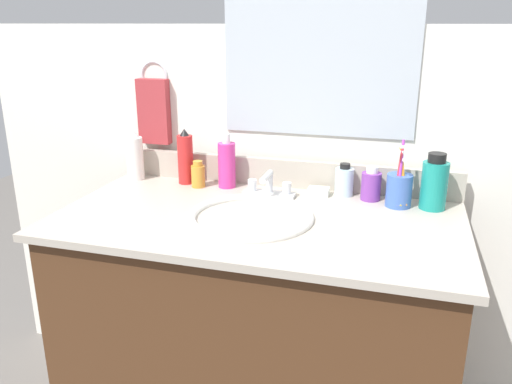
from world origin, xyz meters
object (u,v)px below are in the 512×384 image
(bottle_spray_red, at_px, (185,158))
(bottle_mouthwash_teal, at_px, (434,184))
(hand_towel, at_px, (154,112))
(bottle_soap_pink, at_px, (227,164))
(bottle_cream_purple, at_px, (371,185))
(bottle_lotion_white, at_px, (135,156))
(bottle_oil_amber, at_px, (198,175))
(cup_blue_plastic, at_px, (399,189))
(faucet, at_px, (269,188))
(soap_bar, at_px, (319,191))
(bottle_gel_clear, at_px, (344,181))

(bottle_spray_red, distance_m, bottle_mouthwash_teal, 0.78)
(hand_towel, distance_m, bottle_soap_pink, 0.33)
(bottle_soap_pink, distance_m, bottle_cream_purple, 0.46)
(hand_towel, distance_m, bottle_lotion_white, 0.17)
(hand_towel, xyz_separation_m, bottle_cream_purple, (0.75, -0.08, -0.17))
(hand_towel, relative_size, bottle_soap_pink, 1.25)
(bottle_cream_purple, relative_size, bottle_lotion_white, 0.61)
(hand_towel, relative_size, bottle_oil_amber, 2.54)
(bottle_soap_pink, height_order, cup_blue_plastic, cup_blue_plastic)
(faucet, xyz_separation_m, bottle_oil_amber, (-0.25, 0.03, 0.01))
(soap_bar, bearing_deg, bottle_mouthwash_teal, -4.64)
(bottle_oil_amber, height_order, bottle_mouthwash_teal, bottle_mouthwash_teal)
(faucet, bearing_deg, bottle_gel_clear, 19.54)
(faucet, relative_size, cup_blue_plastic, 0.81)
(faucet, xyz_separation_m, bottle_spray_red, (-0.30, 0.06, 0.06))
(cup_blue_plastic, distance_m, soap_bar, 0.25)
(bottle_lotion_white, bearing_deg, cup_blue_plastic, -2.21)
(bottle_mouthwash_teal, relative_size, soap_bar, 2.55)
(bottle_cream_purple, distance_m, soap_bar, 0.16)
(bottle_soap_pink, bearing_deg, bottle_spray_red, 179.00)
(faucet, distance_m, cup_blue_plastic, 0.39)
(bottle_lotion_white, height_order, soap_bar, bottle_lotion_white)
(faucet, height_order, cup_blue_plastic, cup_blue_plastic)
(faucet, bearing_deg, hand_towel, 162.92)
(faucet, xyz_separation_m, bottle_cream_purple, (0.30, 0.06, 0.02))
(bottle_mouthwash_teal, height_order, cup_blue_plastic, cup_blue_plastic)
(bottle_lotion_white, bearing_deg, bottle_gel_clear, 1.99)
(bottle_lotion_white, relative_size, soap_bar, 2.67)
(bottle_oil_amber, xyz_separation_m, soap_bar, (0.39, 0.02, -0.03))
(bottle_spray_red, height_order, bottle_cream_purple, bottle_spray_red)
(bottle_spray_red, xyz_separation_m, cup_blue_plastic, (0.68, -0.04, -0.03))
(bottle_mouthwash_teal, height_order, bottle_lotion_white, bottle_lotion_white)
(faucet, distance_m, bottle_lotion_white, 0.49)
(bottle_cream_purple, relative_size, bottle_mouthwash_teal, 0.63)
(bottle_gel_clear, distance_m, bottle_mouthwash_teal, 0.27)
(faucet, height_order, bottle_spray_red, bottle_spray_red)
(bottle_mouthwash_teal, distance_m, cup_blue_plastic, 0.10)
(hand_towel, bearing_deg, bottle_cream_purple, -6.03)
(hand_towel, bearing_deg, bottle_gel_clear, -5.07)
(bottle_lotion_white, bearing_deg, faucet, -6.30)
(hand_towel, bearing_deg, bottle_lotion_white, -114.55)
(bottle_cream_purple, distance_m, cup_blue_plastic, 0.09)
(bottle_soap_pink, bearing_deg, soap_bar, -0.08)
(bottle_mouthwash_teal, distance_m, bottle_lotion_white, 0.96)
(soap_bar, bearing_deg, bottle_lotion_white, -179.73)
(bottle_oil_amber, height_order, soap_bar, bottle_oil_amber)
(hand_towel, relative_size, cup_blue_plastic, 1.11)
(soap_bar, bearing_deg, bottle_spray_red, 179.62)
(hand_towel, height_order, bottle_oil_amber, hand_towel)
(bottle_oil_amber, relative_size, soap_bar, 1.35)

